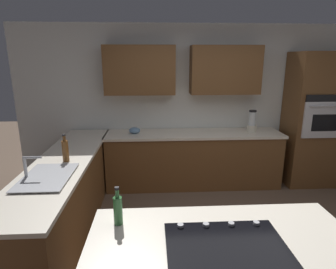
{
  "coord_description": "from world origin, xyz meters",
  "views": [
    {
      "loc": [
        0.76,
        2.64,
        2.05
      ],
      "look_at": [
        0.57,
        -0.85,
        1.11
      ],
      "focal_mm": 30.11,
      "sensor_mm": 36.0,
      "label": 1
    }
  ],
  "objects": [
    {
      "name": "wall_oven",
      "position": [
        -1.85,
        -1.72,
        1.08
      ],
      "size": [
        0.8,
        0.66,
        2.16
      ],
      "color": "brown",
      "rests_on": "ground"
    },
    {
      "name": "countertop_side",
      "position": [
        1.82,
        -0.55,
        0.88
      ],
      "size": [
        0.64,
        2.94,
        0.04
      ],
      "primitive_type": "cube",
      "color": "silver",
      "rests_on": "lower_cabinets_side"
    },
    {
      "name": "mixing_bowl",
      "position": [
        1.05,
        -1.73,
        0.95
      ],
      "size": [
        0.18,
        0.18,
        0.1
      ],
      "primitive_type": "ellipsoid",
      "color": "#668CB2",
      "rests_on": "countertop_back"
    },
    {
      "name": "blender",
      "position": [
        -0.85,
        -1.73,
        1.05
      ],
      "size": [
        0.15,
        0.15,
        0.36
      ],
      "color": "beige",
      "rests_on": "countertop_back"
    },
    {
      "name": "dish_soap_bottle",
      "position": [
        1.77,
        -0.5,
        1.03
      ],
      "size": [
        0.07,
        0.07,
        0.33
      ],
      "color": "brown",
      "rests_on": "countertop_side"
    },
    {
      "name": "lower_cabinets_side",
      "position": [
        1.82,
        -0.55,
        0.43
      ],
      "size": [
        0.6,
        2.9,
        0.86
      ],
      "primitive_type": "cube",
      "color": "brown",
      "rests_on": "ground"
    },
    {
      "name": "sink_unit",
      "position": [
        1.83,
        -0.02,
        0.92
      ],
      "size": [
        0.46,
        0.7,
        0.23
      ],
      "color": "#515456",
      "rests_on": "countertop_side"
    },
    {
      "name": "oil_bottle",
      "position": [
        1.02,
        0.83,
        1.01
      ],
      "size": [
        0.06,
        0.06,
        0.29
      ],
      "color": "#336B38",
      "rests_on": "island_top"
    },
    {
      "name": "ground_plane",
      "position": [
        0.0,
        0.0,
        0.0
      ],
      "size": [
        14.0,
        14.0,
        0.0
      ],
      "primitive_type": "plane",
      "color": "brown"
    },
    {
      "name": "countertop_back",
      "position": [
        0.1,
        -1.72,
        0.88
      ],
      "size": [
        2.84,
        0.64,
        0.04
      ],
      "primitive_type": "cube",
      "color": "silver",
      "rests_on": "lower_cabinets_back"
    },
    {
      "name": "island_top",
      "position": [
        0.31,
        1.15,
        0.88
      ],
      "size": [
        1.8,
        1.06,
        0.04
      ],
      "primitive_type": "cube",
      "color": "silver",
      "rests_on": "island_base"
    },
    {
      "name": "cooktop",
      "position": [
        0.31,
        1.14,
        0.91
      ],
      "size": [
        0.76,
        0.56,
        0.03
      ],
      "color": "black",
      "rests_on": "island_top"
    },
    {
      "name": "lower_cabinets_back",
      "position": [
        0.1,
        -1.72,
        0.43
      ],
      "size": [
        2.8,
        0.6,
        0.86
      ],
      "primitive_type": "cube",
      "color": "brown",
      "rests_on": "ground"
    },
    {
      "name": "wall_back",
      "position": [
        0.07,
        -2.04,
        1.45
      ],
      "size": [
        6.0,
        0.44,
        2.6
      ],
      "color": "silver",
      "rests_on": "ground"
    }
  ]
}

